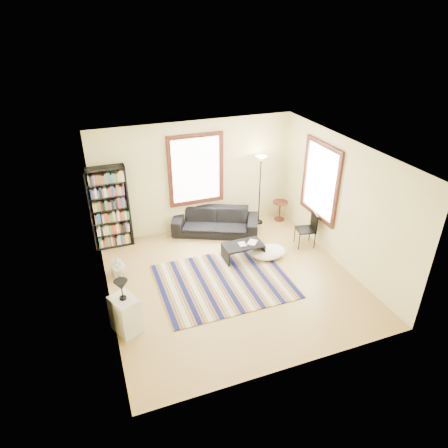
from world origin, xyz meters
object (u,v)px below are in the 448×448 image
object	(u,v)px
floor_lamp	(260,191)
folding_chair	(305,230)
dog	(117,265)
bookshelf	(110,208)
floor_cushion	(268,252)
sofa	(215,222)
side_table	(280,211)
white_cabinet	(126,315)
coffee_table	(243,251)

from	to	relation	value
floor_lamp	folding_chair	xyz separation A→B (m)	(0.56, -1.44, -0.50)
floor_lamp	dog	xyz separation A→B (m)	(-3.82, -1.10, -0.68)
folding_chair	bookshelf	bearing A→B (deg)	171.30
bookshelf	folding_chair	world-z (taller)	bookshelf
floor_cushion	sofa	bearing A→B (deg)	117.81
side_table	folding_chair	size ratio (longest dim) A/B	0.63
floor_cushion	floor_lamp	xyz separation A→B (m)	(0.47, 1.57, 0.83)
floor_cushion	folding_chair	bearing A→B (deg)	7.30
floor_cushion	white_cabinet	bearing A→B (deg)	-159.17
coffee_table	dog	xyz separation A→B (m)	(-2.77, 0.33, 0.07)
folding_chair	white_cabinet	xyz separation A→B (m)	(-4.45, -1.43, -0.08)
coffee_table	floor_lamp	xyz separation A→B (m)	(1.05, 1.43, 0.75)
coffee_table	dog	size ratio (longest dim) A/B	1.78
coffee_table	floor_lamp	distance (m)	1.93
floor_lamp	folding_chair	distance (m)	1.62
dog	sofa	bearing A→B (deg)	27.30
folding_chair	floor_lamp	bearing A→B (deg)	122.89
sofa	side_table	world-z (taller)	sofa
sofa	folding_chair	size ratio (longest dim) A/B	2.48
floor_cushion	folding_chair	xyz separation A→B (m)	(1.03, 0.13, 0.33)
bookshelf	white_cabinet	size ratio (longest dim) A/B	2.86
bookshelf	floor_lamp	world-z (taller)	bookshelf
folding_chair	side_table	bearing A→B (deg)	99.76
bookshelf	folding_chair	bearing A→B (deg)	-20.51
coffee_table	folding_chair	xyz separation A→B (m)	(1.60, -0.01, 0.25)
sofa	floor_lamp	distance (m)	1.40
sofa	white_cabinet	distance (m)	3.83
floor_cushion	white_cabinet	size ratio (longest dim) A/B	1.20
sofa	white_cabinet	xyz separation A→B (m)	(-2.64, -2.77, 0.04)
floor_cushion	coffee_table	bearing A→B (deg)	166.42
bookshelf	white_cabinet	world-z (taller)	bookshelf
coffee_table	white_cabinet	size ratio (longest dim) A/B	1.29
coffee_table	floor_lamp	bearing A→B (deg)	53.77
side_table	bookshelf	bearing A→B (deg)	177.18
floor_cushion	floor_lamp	world-z (taller)	floor_lamp
dog	white_cabinet	bearing A→B (deg)	-86.20
bookshelf	floor_cushion	world-z (taller)	bookshelf
bookshelf	coffee_table	bearing A→B (deg)	-30.71
floor_cushion	floor_lamp	distance (m)	1.84
side_table	folding_chair	bearing A→B (deg)	-92.05
bookshelf	side_table	world-z (taller)	bookshelf
floor_lamp	sofa	bearing A→B (deg)	-175.43
bookshelf	side_table	xyz separation A→B (m)	(4.35, -0.21, -0.73)
folding_chair	coffee_table	bearing A→B (deg)	-168.44
white_cabinet	dog	xyz separation A→B (m)	(0.07, 1.77, -0.10)
coffee_table	floor_cushion	world-z (taller)	coffee_table
side_table	white_cabinet	distance (m)	5.32
white_cabinet	dog	bearing A→B (deg)	63.57
folding_chair	white_cabinet	bearing A→B (deg)	-150.34
floor_cushion	side_table	bearing A→B (deg)	54.75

